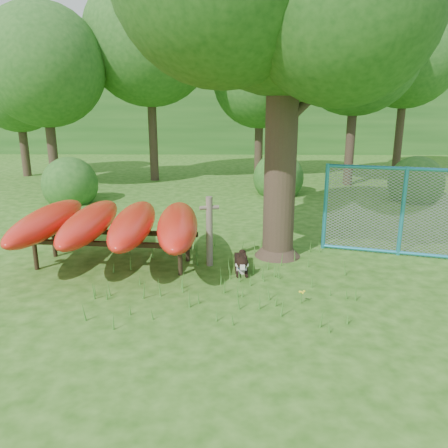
{
  "coord_description": "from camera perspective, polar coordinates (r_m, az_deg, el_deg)",
  "views": [
    {
      "loc": [
        0.36,
        -6.58,
        3.13
      ],
      "look_at": [
        0.2,
        1.2,
        1.0
      ],
      "focal_mm": 35.0,
      "sensor_mm": 36.0,
      "label": 1
    }
  ],
  "objects": [
    {
      "name": "ground",
      "position": [
        7.3,
        -1.79,
        -10.1
      ],
      "size": [
        80.0,
        80.0,
        0.0
      ],
      "primitive_type": "plane",
      "color": "#235310",
      "rests_on": "ground"
    },
    {
      "name": "wooden_post",
      "position": [
        8.62,
        -1.92,
        -0.75
      ],
      "size": [
        0.39,
        0.17,
        1.41
      ],
      "rotation": [
        0.0,
        0.0,
        0.24
      ],
      "color": "#65594B",
      "rests_on": "ground"
    },
    {
      "name": "kayak_rack",
      "position": [
        8.87,
        -14.47,
        0.11
      ],
      "size": [
        3.59,
        3.56,
        1.15
      ],
      "rotation": [
        0.0,
        0.0,
        -0.08
      ],
      "color": "black",
      "rests_on": "ground"
    },
    {
      "name": "husky_dog",
      "position": [
        8.51,
        2.29,
        -5.12
      ],
      "size": [
        0.27,
        1.03,
        0.46
      ],
      "rotation": [
        0.0,
        0.0,
        0.03
      ],
      "color": "black",
      "rests_on": "ground"
    },
    {
      "name": "fence_section",
      "position": [
        9.91,
        22.28,
        1.48
      ],
      "size": [
        3.16,
        0.99,
        3.18
      ],
      "rotation": [
        0.0,
        0.0,
        -0.28
      ],
      "color": "teal",
      "rests_on": "ground"
    },
    {
      "name": "wildflower_clump",
      "position": [
        7.26,
        10.11,
        -8.86
      ],
      "size": [
        0.1,
        0.11,
        0.23
      ],
      "rotation": [
        0.0,
        0.0,
        -0.19
      ],
      "color": "#42802A",
      "rests_on": "ground"
    },
    {
      "name": "bg_tree_a",
      "position": [
        17.99,
        -22.48,
        18.53
      ],
      "size": [
        4.4,
        4.4,
        6.7
      ],
      "color": "#33261C",
      "rests_on": "ground"
    },
    {
      "name": "bg_tree_b",
      "position": [
        19.04,
        -9.77,
        22.58
      ],
      "size": [
        5.2,
        5.2,
        8.22
      ],
      "color": "#33261C",
      "rests_on": "ground"
    },
    {
      "name": "bg_tree_c",
      "position": [
        19.64,
        4.72,
        18.11
      ],
      "size": [
        4.0,
        4.0,
        6.12
      ],
      "color": "#33261C",
      "rests_on": "ground"
    },
    {
      "name": "bg_tree_d",
      "position": [
        18.29,
        16.99,
        20.82
      ],
      "size": [
        4.8,
        4.8,
        7.5
      ],
      "color": "#33261C",
      "rests_on": "ground"
    },
    {
      "name": "bg_tree_e",
      "position": [
        22.06,
        22.82,
        19.65
      ],
      "size": [
        4.6,
        4.6,
        7.55
      ],
      "color": "#33261C",
      "rests_on": "ground"
    },
    {
      "name": "bg_tree_f",
      "position": [
        21.71,
        -25.36,
        15.48
      ],
      "size": [
        3.6,
        3.6,
        5.55
      ],
      "color": "#33261C",
      "rests_on": "ground"
    },
    {
      "name": "shrub_left",
      "position": [
        15.39,
        -19.27,
        2.7
      ],
      "size": [
        1.8,
        1.8,
        1.8
      ],
      "primitive_type": "sphere",
      "color": "#22561C",
      "rests_on": "ground"
    },
    {
      "name": "shrub_right",
      "position": [
        16.13,
        23.54,
        2.83
      ],
      "size": [
        1.8,
        1.8,
        1.8
      ],
      "primitive_type": "sphere",
      "color": "#22561C",
      "rests_on": "ground"
    },
    {
      "name": "shrub_mid",
      "position": [
        15.98,
        7.05,
        3.89
      ],
      "size": [
        1.8,
        1.8,
        1.8
      ],
      "primitive_type": "sphere",
      "color": "#22561C",
      "rests_on": "ground"
    },
    {
      "name": "wooded_hillside",
      "position": [
        34.58,
        0.58,
        15.09
      ],
      "size": [
        80.0,
        12.0,
        6.0
      ],
      "primitive_type": "cube",
      "color": "#22561C",
      "rests_on": "ground"
    }
  ]
}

